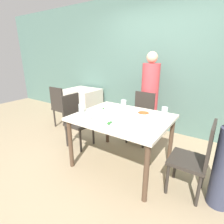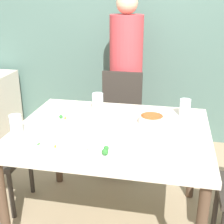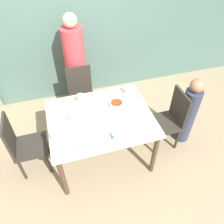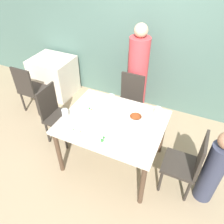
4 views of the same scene
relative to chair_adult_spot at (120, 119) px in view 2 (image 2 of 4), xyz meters
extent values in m
plane|color=#998466|center=(0.10, -0.85, -0.48)|extent=(10.00, 10.00, 0.00)
cube|color=#4C6B60|center=(0.10, 0.73, 0.87)|extent=(10.00, 0.06, 2.70)
cube|color=beige|center=(0.10, -0.85, 0.26)|extent=(1.27, 1.02, 0.04)
cylinder|color=#4C3828|center=(-0.48, -1.30, -0.12)|extent=(0.06, 0.06, 0.72)
cylinder|color=#4C3828|center=(-0.48, -0.40, -0.12)|extent=(0.06, 0.06, 0.72)
cylinder|color=#4C3828|center=(0.67, -0.40, -0.12)|extent=(0.06, 0.06, 0.72)
cube|color=#2D2823|center=(0.00, -0.07, -0.07)|extent=(0.40, 0.40, 0.04)
cube|color=#2D2823|center=(0.00, 0.11, 0.19)|extent=(0.38, 0.03, 0.47)
cylinder|color=#2D2823|center=(-0.17, -0.24, -0.29)|extent=(0.04, 0.04, 0.40)
cylinder|color=#2D2823|center=(0.16, -0.24, -0.29)|extent=(0.04, 0.04, 0.40)
cylinder|color=#2D2823|center=(-0.17, 0.09, -0.29)|extent=(0.04, 0.04, 0.40)
cylinder|color=#2D2823|center=(0.16, 0.09, -0.29)|extent=(0.04, 0.04, 0.40)
cylinder|color=#2D2823|center=(0.83, -0.72, -0.29)|extent=(0.04, 0.04, 0.40)
cylinder|color=#2D2823|center=(-0.64, -0.94, -0.29)|extent=(0.04, 0.04, 0.40)
cylinder|color=#2D2823|center=(-0.64, -0.61, -0.29)|extent=(0.04, 0.04, 0.40)
cylinder|color=#C63D42|center=(0.00, 0.33, 0.22)|extent=(0.33, 0.33, 1.41)
sphere|color=#DBAD89|center=(0.00, 0.33, 1.02)|extent=(0.20, 0.20, 0.20)
cylinder|color=silver|center=(0.34, -0.71, 0.31)|extent=(0.17, 0.17, 0.06)
cylinder|color=#BC5123|center=(0.34, -0.71, 0.33)|extent=(0.15, 0.15, 0.01)
cylinder|color=white|center=(-0.22, -1.20, 0.28)|extent=(0.22, 0.22, 0.02)
ellipsoid|color=white|center=(-0.22, -1.22, 0.30)|extent=(0.10, 0.10, 0.02)
cone|color=orange|center=(-0.16, -1.20, 0.31)|extent=(0.02, 0.02, 0.03)
sphere|color=#2D702D|center=(-0.25, -1.22, 0.31)|extent=(0.03, 0.03, 0.03)
cone|color=orange|center=(-0.25, -1.21, 0.31)|extent=(0.01, 0.01, 0.03)
cylinder|color=white|center=(0.08, -1.19, 0.28)|extent=(0.24, 0.24, 0.02)
ellipsoid|color=white|center=(0.06, -1.21, 0.30)|extent=(0.11, 0.11, 0.02)
sphere|color=#2D702D|center=(0.13, -1.18, 0.31)|extent=(0.03, 0.03, 0.03)
sphere|color=#2D702D|center=(0.14, -1.23, 0.31)|extent=(0.04, 0.04, 0.04)
cone|color=orange|center=(0.04, -1.23, 0.31)|extent=(0.02, 0.02, 0.03)
cylinder|color=white|center=(-0.24, -0.74, 0.28)|extent=(0.26, 0.26, 0.02)
ellipsoid|color=white|center=(-0.21, -0.71, 0.30)|extent=(0.10, 0.10, 0.02)
sphere|color=#2D702D|center=(-0.28, -0.78, 0.31)|extent=(0.03, 0.03, 0.03)
cone|color=orange|center=(-0.25, -0.79, 0.31)|extent=(0.02, 0.02, 0.02)
cylinder|color=silver|center=(-0.08, -0.52, 0.34)|extent=(0.08, 0.08, 0.13)
cylinder|color=silver|center=(-0.48, -1.04, 0.34)|extent=(0.08, 0.08, 0.12)
cylinder|color=silver|center=(0.57, -0.51, 0.34)|extent=(0.08, 0.08, 0.13)
cube|color=white|center=(0.06, -0.64, 0.28)|extent=(0.14, 0.14, 0.01)
cube|color=silver|center=(0.32, -0.52, 0.28)|extent=(0.17, 0.10, 0.01)
cube|color=silver|center=(0.59, -0.83, 0.28)|extent=(0.17, 0.09, 0.01)
camera|label=1|loc=(1.24, -2.79, 1.09)|focal=28.00mm
camera|label=2|loc=(0.47, -2.68, 1.11)|focal=50.00mm
camera|label=3|loc=(-0.31, -2.71, 2.15)|focal=35.00mm
camera|label=4|loc=(0.94, -2.71, 2.09)|focal=35.00mm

